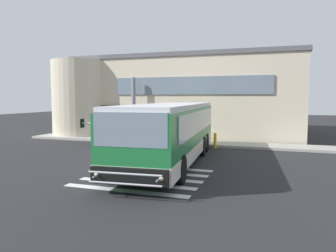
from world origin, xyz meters
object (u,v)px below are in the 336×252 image
Objects in this scene: entry_support_column at (134,108)px; passenger_by_doorway at (154,126)px; safety_bollard_yellow at (215,141)px; passenger_near_column at (143,125)px; bus_main_foreground at (170,134)px.

passenger_by_doorway is (1.72, -0.44, -1.19)m from entry_support_column.
passenger_by_doorway reaches higher than safety_bollard_yellow.
bus_main_foreground is at bearing -57.03° from passenger_near_column.
passenger_near_column and passenger_by_doorway have the same top height.
bus_main_foreground is at bearing -103.65° from safety_bollard_yellow.
entry_support_column is at bearing 163.56° from safety_bollard_yellow.
passenger_near_column reaches higher than safety_bollard_yellow.
passenger_by_doorway is (-3.20, 6.22, -0.25)m from bus_main_foreground.
bus_main_foreground is 5.08m from safety_bollard_yellow.
bus_main_foreground is 6.69× the size of passenger_near_column.
safety_bollard_yellow is at bearing -17.30° from passenger_by_doorway.
entry_support_column is 8.33m from bus_main_foreground.
bus_main_foreground reaches higher than safety_bollard_yellow.
passenger_by_doorway is at bearing 162.70° from safety_bollard_yellow.
safety_bollard_yellow is at bearing -16.44° from entry_support_column.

